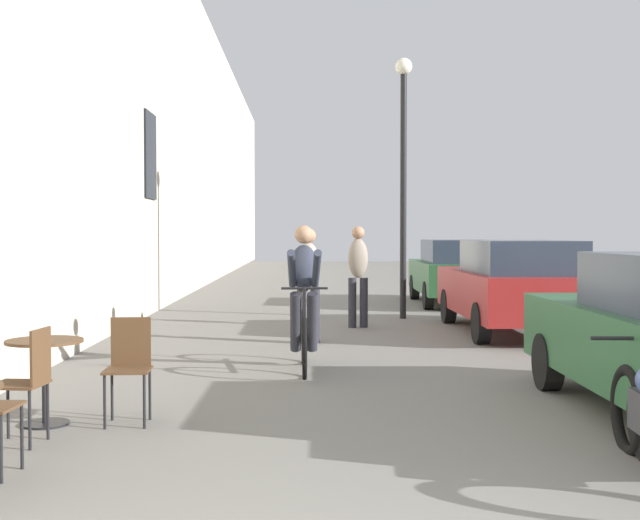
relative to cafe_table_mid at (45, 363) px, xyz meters
The scene contains 10 objects.
building_facade_left 10.59m from the cafe_table_mid, 96.46° to the left, with size 0.54×68.00×8.48m.
cafe_table_mid is the anchor object (origin of this frame).
cafe_chair_mid_toward_street 0.70m from the cafe_table_mid, ahead, with size 0.40×0.40×0.89m.
cafe_chair_mid_toward_wall 0.65m from the cafe_table_mid, 83.34° to the right, with size 0.42×0.42×0.89m.
cyclist_on_bicycle 3.59m from the cafe_table_mid, 52.43° to the left, with size 0.52×1.76×1.74m.
pedestrian_near 5.59m from the cafe_table_mid, 66.18° to the left, with size 0.38×0.29×1.69m.
pedestrian_mid 7.75m from the cafe_table_mid, 66.29° to the left, with size 0.37×0.28×1.73m.
street_lamp 9.80m from the cafe_table_mid, 64.59° to the left, with size 0.32×0.32×4.90m.
parked_car_second 8.36m from the cafe_table_mid, 48.17° to the left, with size 1.80×4.23×1.50m.
parked_car_third 12.87m from the cafe_table_mid, 64.07° to the left, with size 1.84×4.17×1.47m.
Camera 1 is at (-0.15, -2.77, 1.62)m, focal length 46.13 mm.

